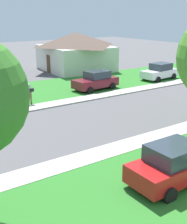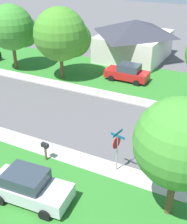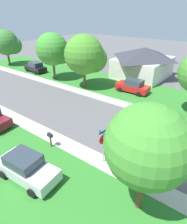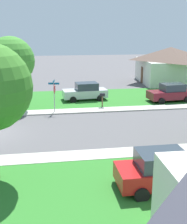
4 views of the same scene
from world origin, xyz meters
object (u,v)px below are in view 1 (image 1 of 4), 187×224
(car_white_driveway_right, at_px, (160,72))
(car_silver_kerbside_mid, at_px, (3,88))
(car_red_across_road, at_px, (175,164))
(house_left_setback, at_px, (75,51))
(mailbox, at_px, (31,92))
(car_maroon_behind_trees, at_px, (96,81))

(car_white_driveway_right, bearing_deg, car_silver_kerbside_mid, -96.63)
(car_red_across_road, height_order, car_silver_kerbside_mid, same)
(car_red_across_road, distance_m, house_left_setback, 27.90)
(car_white_driveway_right, height_order, house_left_setback, house_left_setback)
(mailbox, bearing_deg, car_red_across_road, 0.38)
(car_white_driveway_right, xyz_separation_m, car_silver_kerbside_mid, (-1.91, -16.41, 0.00))
(car_silver_kerbside_mid, height_order, house_left_setback, house_left_setback)
(car_red_across_road, distance_m, mailbox, 14.33)
(car_red_across_road, relative_size, house_left_setback, 0.45)
(car_white_driveway_right, xyz_separation_m, car_maroon_behind_trees, (-0.05, -8.28, 0.00))
(car_maroon_behind_trees, relative_size, mailbox, 3.39)
(car_maroon_behind_trees, distance_m, car_red_across_road, 17.00)
(car_red_across_road, height_order, house_left_setback, house_left_setback)
(car_silver_kerbside_mid, bearing_deg, car_maroon_behind_trees, 77.14)
(house_left_setback, relative_size, mailbox, 7.30)
(car_silver_kerbside_mid, bearing_deg, car_white_driveway_right, 83.37)
(car_maroon_behind_trees, xyz_separation_m, house_left_setback, (-10.10, 4.02, 1.50))
(car_silver_kerbside_mid, xyz_separation_m, house_left_setback, (-8.25, 12.14, 1.50))
(car_maroon_behind_trees, distance_m, car_silver_kerbside_mid, 8.33)
(car_white_driveway_right, bearing_deg, house_left_setback, -157.20)
(mailbox, bearing_deg, house_left_setback, 135.79)
(mailbox, bearing_deg, car_silver_kerbside_mid, -159.55)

